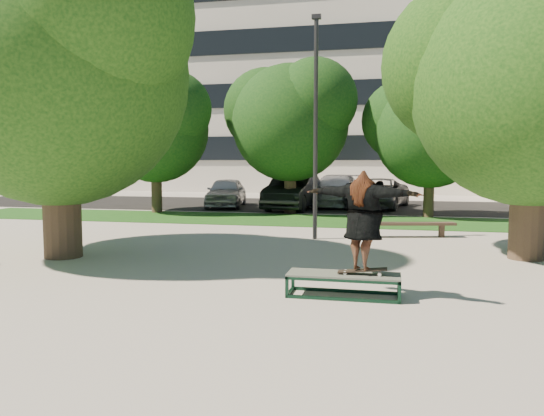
% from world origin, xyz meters
% --- Properties ---
extents(ground, '(120.00, 120.00, 0.00)m').
position_xyz_m(ground, '(0.00, 0.00, 0.00)').
color(ground, '#A39D96').
rests_on(ground, ground).
extents(grass_strip, '(30.00, 4.00, 0.02)m').
position_xyz_m(grass_strip, '(1.00, 9.50, 0.01)').
color(grass_strip, '#144112').
rests_on(grass_strip, ground).
extents(asphalt_strip, '(40.00, 8.00, 0.01)m').
position_xyz_m(asphalt_strip, '(0.00, 16.00, 0.01)').
color(asphalt_strip, black).
rests_on(asphalt_strip, ground).
extents(tree_left, '(6.96, 5.95, 7.12)m').
position_xyz_m(tree_left, '(-4.29, 1.09, 4.42)').
color(tree_left, '#38281E').
rests_on(tree_left, ground).
extents(tree_right, '(6.24, 5.33, 6.51)m').
position_xyz_m(tree_right, '(5.92, 3.08, 4.09)').
color(tree_right, '#38281E').
rests_on(tree_right, ground).
extents(bg_tree_left, '(5.28, 4.51, 5.77)m').
position_xyz_m(bg_tree_left, '(-6.57, 11.07, 3.73)').
color(bg_tree_left, '#38281E').
rests_on(bg_tree_left, ground).
extents(bg_tree_mid, '(5.76, 4.92, 6.24)m').
position_xyz_m(bg_tree_mid, '(-1.08, 12.08, 4.02)').
color(bg_tree_mid, '#38281E').
rests_on(bg_tree_mid, ground).
extents(bg_tree_right, '(5.04, 4.31, 5.43)m').
position_xyz_m(bg_tree_right, '(4.43, 11.57, 3.49)').
color(bg_tree_right, '#38281E').
rests_on(bg_tree_right, ground).
extents(lamppost, '(0.25, 0.15, 6.11)m').
position_xyz_m(lamppost, '(1.00, 5.00, 3.15)').
color(lamppost, '#2D2D30').
rests_on(lamppost, ground).
extents(office_building, '(30.00, 14.12, 16.00)m').
position_xyz_m(office_building, '(-2.00, 31.98, 8.00)').
color(office_building, beige).
rests_on(office_building, ground).
extents(grind_box, '(1.80, 0.60, 0.38)m').
position_xyz_m(grind_box, '(2.31, -1.15, 0.19)').
color(grind_box, black).
rests_on(grind_box, ground).
extents(skater_rig, '(2.00, 1.19, 1.66)m').
position_xyz_m(skater_rig, '(2.60, -1.15, 1.24)').
color(skater_rig, white).
rests_on(skater_rig, grind_box).
extents(bench, '(2.79, 0.98, 0.43)m').
position_xyz_m(bench, '(3.50, 5.90, 0.36)').
color(bench, '#443429').
rests_on(bench, ground).
extents(car_silver_a, '(2.28, 4.27, 1.38)m').
position_xyz_m(car_silver_a, '(-4.46, 14.23, 0.69)').
color(car_silver_a, '#B9BABE').
rests_on(car_silver_a, asphalt_strip).
extents(car_dark, '(2.02, 4.93, 1.59)m').
position_xyz_m(car_dark, '(-1.15, 13.58, 0.79)').
color(car_dark, black).
rests_on(car_dark, asphalt_strip).
extents(car_grey, '(3.12, 5.22, 1.36)m').
position_xyz_m(car_grey, '(2.50, 15.18, 0.68)').
color(car_grey, '#5D5E63').
rests_on(car_grey, asphalt_strip).
extents(car_silver_b, '(2.51, 5.30, 1.49)m').
position_xyz_m(car_silver_b, '(0.50, 15.93, 0.75)').
color(car_silver_b, silver).
rests_on(car_silver_b, asphalt_strip).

